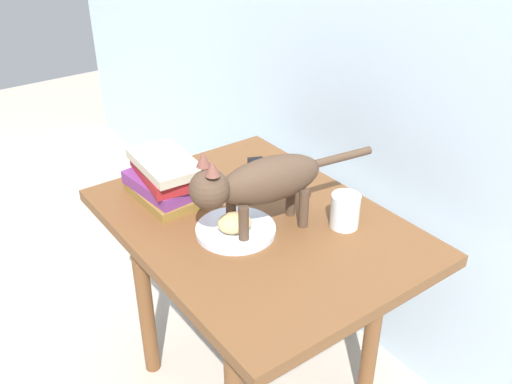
# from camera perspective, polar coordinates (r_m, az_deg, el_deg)

# --- Properties ---
(ground_plane) EXTENTS (6.00, 6.00, 0.00)m
(ground_plane) POSITION_cam_1_polar(r_m,az_deg,el_deg) (1.77, -0.00, -18.25)
(ground_plane) COLOR #B2A899
(side_table) EXTENTS (0.80, 0.59, 0.56)m
(side_table) POSITION_cam_1_polar(r_m,az_deg,el_deg) (1.44, -0.00, -5.42)
(side_table) COLOR brown
(side_table) RESTS_ON ground
(plate) EXTENTS (0.19, 0.19, 0.01)m
(plate) POSITION_cam_1_polar(r_m,az_deg,el_deg) (1.35, -2.04, -3.81)
(plate) COLOR silver
(plate) RESTS_ON side_table
(bread_roll) EXTENTS (0.09, 0.10, 0.05)m
(bread_roll) POSITION_cam_1_polar(r_m,az_deg,el_deg) (1.32, -2.16, -3.11)
(bread_roll) COLOR #E0BC7A
(bread_roll) RESTS_ON plate
(cat) EXTENTS (0.13, 0.48, 0.23)m
(cat) POSITION_cam_1_polar(r_m,az_deg,el_deg) (1.29, 0.29, 0.95)
(cat) COLOR #4C3828
(cat) RESTS_ON side_table
(book_stack) EXTENTS (0.24, 0.16, 0.12)m
(book_stack) POSITION_cam_1_polar(r_m,az_deg,el_deg) (1.48, -9.07, 1.42)
(book_stack) COLOR olive
(book_stack) RESTS_ON side_table
(candle_jar) EXTENTS (0.07, 0.07, 0.08)m
(candle_jar) POSITION_cam_1_polar(r_m,az_deg,el_deg) (1.38, 8.89, -2.04)
(candle_jar) COLOR silver
(candle_jar) RESTS_ON side_table
(tv_remote) EXTENTS (0.15, 0.10, 0.02)m
(tv_remote) POSITION_cam_1_polar(r_m,az_deg,el_deg) (1.60, 0.41, 2.04)
(tv_remote) COLOR black
(tv_remote) RESTS_ON side_table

